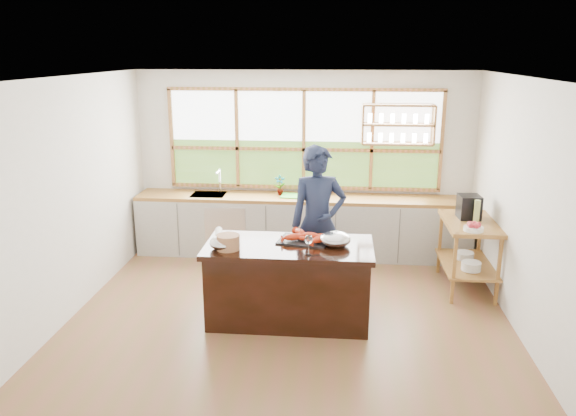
# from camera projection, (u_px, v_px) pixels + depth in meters

# --- Properties ---
(ground_plane) EXTENTS (5.00, 5.00, 0.00)m
(ground_plane) POSITION_uv_depth(u_px,v_px,m) (290.00, 311.00, 6.62)
(ground_plane) COLOR brown
(room_shell) EXTENTS (5.02, 4.52, 2.71)m
(room_shell) POSITION_uv_depth(u_px,v_px,m) (296.00, 157.00, 6.63)
(room_shell) COLOR silver
(room_shell) RESTS_ON ground_plane
(back_counter) EXTENTS (4.90, 0.63, 0.90)m
(back_counter) POSITION_uv_depth(u_px,v_px,m) (301.00, 225.00, 8.36)
(back_counter) COLOR #B9B7AE
(back_counter) RESTS_ON ground_plane
(right_shelf_unit) EXTENTS (0.62, 1.10, 0.90)m
(right_shelf_unit) POSITION_uv_depth(u_px,v_px,m) (468.00, 244.00, 7.11)
(right_shelf_unit) COLOR #98632B
(right_shelf_unit) RESTS_ON ground_plane
(island) EXTENTS (1.85, 0.90, 0.90)m
(island) POSITION_uv_depth(u_px,v_px,m) (289.00, 282.00, 6.30)
(island) COLOR black
(island) RESTS_ON ground_plane
(cook) EXTENTS (0.79, 0.62, 1.89)m
(cook) POSITION_uv_depth(u_px,v_px,m) (318.00, 223.00, 6.81)
(cook) COLOR #192039
(cook) RESTS_ON ground_plane
(potted_plant) EXTENTS (0.18, 0.14, 0.30)m
(potted_plant) POSITION_uv_depth(u_px,v_px,m) (280.00, 185.00, 8.28)
(potted_plant) COLOR slate
(potted_plant) RESTS_ON back_counter
(cutting_board) EXTENTS (0.42, 0.33, 0.01)m
(cutting_board) POSITION_uv_depth(u_px,v_px,m) (295.00, 196.00, 8.24)
(cutting_board) COLOR green
(cutting_board) RESTS_ON back_counter
(espresso_machine) EXTENTS (0.28, 0.30, 0.30)m
(espresso_machine) POSITION_uv_depth(u_px,v_px,m) (469.00, 207.00, 7.13)
(espresso_machine) COLOR black
(espresso_machine) RESTS_ON right_shelf_unit
(wine_bottle) EXTENTS (0.09, 0.09, 0.29)m
(wine_bottle) POSITION_uv_depth(u_px,v_px,m) (477.00, 212.00, 6.93)
(wine_bottle) COLOR #A2B05A
(wine_bottle) RESTS_ON right_shelf_unit
(fruit_bowl) EXTENTS (0.23, 0.23, 0.11)m
(fruit_bowl) POSITION_uv_depth(u_px,v_px,m) (474.00, 227.00, 6.65)
(fruit_bowl) COLOR white
(fruit_bowl) RESTS_ON right_shelf_unit
(slate_board) EXTENTS (0.62, 0.50, 0.02)m
(slate_board) POSITION_uv_depth(u_px,v_px,m) (304.00, 240.00, 6.30)
(slate_board) COLOR black
(slate_board) RESTS_ON island
(lobster_pile) EXTENTS (0.52, 0.44, 0.08)m
(lobster_pile) POSITION_uv_depth(u_px,v_px,m) (306.00, 236.00, 6.28)
(lobster_pile) COLOR #D44E13
(lobster_pile) RESTS_ON slate_board
(mixing_bowl_left) EXTENTS (0.31, 0.31, 0.15)m
(mixing_bowl_left) POSITION_uv_depth(u_px,v_px,m) (224.00, 243.00, 6.05)
(mixing_bowl_left) COLOR silver
(mixing_bowl_left) RESTS_ON island
(mixing_bowl_right) EXTENTS (0.34, 0.34, 0.17)m
(mixing_bowl_right) POSITION_uv_depth(u_px,v_px,m) (335.00, 239.00, 6.14)
(mixing_bowl_right) COLOR silver
(mixing_bowl_right) RESTS_ON island
(wine_glass) EXTENTS (0.08, 0.08, 0.22)m
(wine_glass) POSITION_uv_depth(u_px,v_px,m) (309.00, 240.00, 5.83)
(wine_glass) COLOR white
(wine_glass) RESTS_ON island
(wicker_basket) EXTENTS (0.25, 0.25, 0.16)m
(wicker_basket) POSITION_uv_depth(u_px,v_px,m) (228.00, 242.00, 6.02)
(wicker_basket) COLOR #AE7851
(wicker_basket) RESTS_ON island
(parchment_roll) EXTENTS (0.14, 0.31, 0.08)m
(parchment_roll) POSITION_uv_depth(u_px,v_px,m) (219.00, 234.00, 6.43)
(parchment_roll) COLOR silver
(parchment_roll) RESTS_ON island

